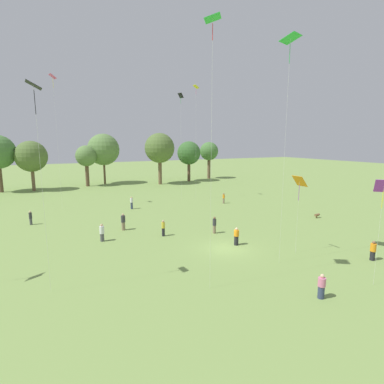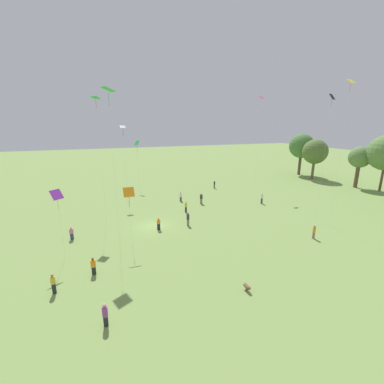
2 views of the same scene
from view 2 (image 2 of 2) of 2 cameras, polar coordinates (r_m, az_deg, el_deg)
ground_plane at (r=35.24m, az=-8.44°, el=-7.54°), size 240.00×240.00×0.00m
tree_0 at (r=74.78m, az=23.18°, el=9.35°), size 6.35×6.35×10.85m
tree_1 at (r=70.33m, az=25.68°, el=8.05°), size 5.96×5.96×9.74m
tree_2 at (r=65.09m, az=33.25°, el=6.38°), size 4.44×4.44×8.78m
person_0 at (r=39.93m, az=-1.37°, el=-3.35°), size 0.40×0.40×1.68m
person_1 at (r=24.69m, az=-28.45°, el=-17.48°), size 0.49×0.49×1.74m
person_2 at (r=33.81m, az=-7.44°, el=-6.99°), size 0.63×0.63×1.69m
person_3 at (r=44.10m, az=2.07°, el=-1.49°), size 0.61×0.61×1.86m
person_4 at (r=34.33m, az=25.48°, el=-8.04°), size 0.37×0.37×1.63m
person_5 at (r=45.81m, az=15.26°, el=-1.41°), size 0.38×0.38×1.79m
person_6 at (r=54.96m, az=4.99°, el=1.70°), size 0.44×0.44×1.68m
person_7 at (r=20.13m, az=-18.74°, el=-24.44°), size 0.46×0.46×1.72m
person_8 at (r=25.96m, az=-21.07°, el=-15.12°), size 0.60×0.60×1.65m
person_9 at (r=34.83m, az=-0.90°, el=-6.05°), size 0.54×0.54×1.81m
person_10 at (r=34.05m, az=-25.20°, el=-8.30°), size 0.48×0.48×1.59m
person_11 at (r=45.65m, az=-2.52°, el=-0.99°), size 0.54×0.54×1.75m
kite_0 at (r=27.86m, az=-27.84°, el=-0.82°), size 1.17×1.23×7.24m
kite_1 at (r=54.38m, az=15.15°, el=18.64°), size 1.02×1.14×18.61m
kite_2 at (r=39.30m, az=28.52°, el=16.73°), size 0.79×1.00×17.09m
kite_3 at (r=37.08m, az=-20.53°, el=17.76°), size 1.31×1.31×16.74m
kite_4 at (r=37.55m, az=31.61°, el=18.55°), size 0.82×0.94×18.45m
kite_5 at (r=46.77m, az=-15.10°, el=13.11°), size 0.89×0.98×13.08m
kite_6 at (r=55.04m, az=-12.15°, el=10.36°), size 1.34×1.15×10.01m
kite_7 at (r=28.16m, az=-13.86°, el=-0.29°), size 0.74×1.15×6.78m
kite_8 at (r=30.14m, az=-18.07°, el=19.85°), size 1.55×1.51×17.06m
dog_0 at (r=22.94m, az=12.18°, el=-19.94°), size 0.75×0.33×0.58m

